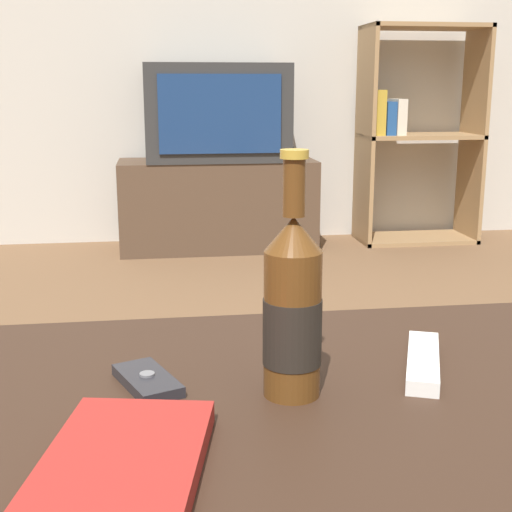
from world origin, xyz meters
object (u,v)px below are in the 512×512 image
television (217,113)px  table_book (118,475)px  beer_bottle (292,310)px  tv_stand (218,205)px  remote_control (423,362)px  bookshelf (413,132)px  cell_phone (147,381)px

television → table_book: 2.85m
beer_bottle → tv_stand: bearing=86.9°
tv_stand → beer_bottle: bearing=-93.1°
remote_control → television: bearing=112.2°
beer_bottle → table_book: size_ratio=0.98×
tv_stand → remote_control: 2.61m
bookshelf → beer_bottle: 2.92m
bookshelf → remote_control: size_ratio=5.82×
beer_bottle → cell_phone: size_ratio=2.36×
television → bookshelf: size_ratio=0.63×
television → remote_control: (0.04, -2.59, -0.23)m
television → cell_phone: 2.63m
remote_control → bookshelf: bearing=91.5°
table_book → television: bearing=94.6°
television → table_book: size_ratio=2.24×
tv_stand → television: 0.44m
beer_bottle → remote_control: size_ratio=1.59×
tv_stand → remote_control: bearing=-89.1°
beer_bottle → remote_control: beer_bottle is taller
table_book → tv_stand: bearing=94.6°
bookshelf → table_book: (-1.33, -2.87, -0.12)m
remote_control → table_book: bearing=-127.6°
tv_stand → remote_control: remote_control is taller
television → cell_phone: bearing=-96.9°
bookshelf → cell_phone: (-1.31, -2.64, -0.13)m
television → bookshelf: bookshelf is taller
television → beer_bottle: size_ratio=2.30×
table_book → bookshelf: bearing=76.6°
bookshelf → remote_control: bearing=-109.8°
remote_control → beer_bottle: bearing=-143.1°
tv_stand → table_book: (-0.34, -2.83, 0.22)m
cell_phone → table_book: (-0.03, -0.23, 0.00)m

